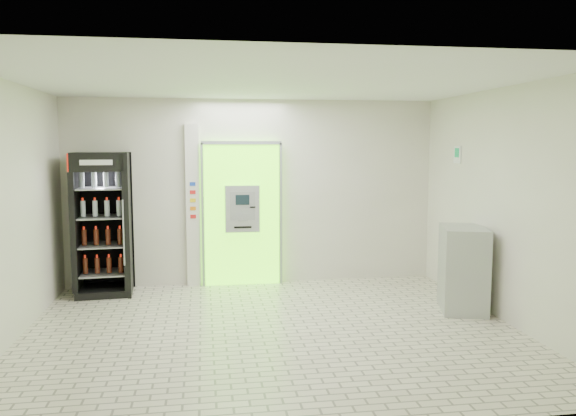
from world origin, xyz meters
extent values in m
plane|color=beige|center=(0.00, 0.00, 0.00)|extent=(6.00, 6.00, 0.00)
plane|color=silver|center=(0.00, 2.50, 1.50)|extent=(6.00, 0.00, 6.00)
plane|color=silver|center=(0.00, -2.50, 1.50)|extent=(6.00, 0.00, 6.00)
plane|color=silver|center=(-3.00, 0.00, 1.50)|extent=(0.00, 5.00, 5.00)
plane|color=silver|center=(3.00, 0.00, 1.50)|extent=(0.00, 5.00, 5.00)
plane|color=white|center=(0.00, 0.00, 3.00)|extent=(6.00, 6.00, 0.00)
cube|color=#68FF14|center=(-0.20, 2.43, 1.15)|extent=(1.20, 0.12, 2.30)
cube|color=gray|center=(-0.20, 2.36, 2.30)|extent=(1.28, 0.04, 0.06)
cube|color=gray|center=(-0.83, 2.36, 1.15)|extent=(0.04, 0.04, 2.30)
cube|color=gray|center=(0.43, 2.36, 1.15)|extent=(0.04, 0.04, 2.30)
cube|color=black|center=(-0.10, 2.38, 0.50)|extent=(0.62, 0.01, 0.67)
cube|color=black|center=(-0.54, 2.38, 1.98)|extent=(0.22, 0.01, 0.18)
cube|color=#A6A9AE|center=(-0.20, 2.32, 1.25)|extent=(0.55, 0.12, 0.75)
cube|color=black|center=(-0.20, 2.25, 1.40)|extent=(0.22, 0.01, 0.16)
cube|color=gray|center=(-0.20, 2.25, 1.12)|extent=(0.16, 0.01, 0.12)
cube|color=black|center=(-0.04, 2.25, 1.28)|extent=(0.09, 0.01, 0.02)
cube|color=black|center=(-0.20, 2.25, 0.96)|extent=(0.28, 0.01, 0.03)
cube|color=silver|center=(-0.98, 2.45, 1.30)|extent=(0.22, 0.10, 2.60)
cube|color=#193FB2|center=(-0.98, 2.40, 1.65)|extent=(0.09, 0.01, 0.06)
cube|color=red|center=(-0.98, 2.40, 1.52)|extent=(0.09, 0.01, 0.06)
cube|color=yellow|center=(-0.98, 2.40, 1.39)|extent=(0.09, 0.01, 0.06)
cube|color=orange|center=(-0.98, 2.40, 1.26)|extent=(0.09, 0.01, 0.06)
cube|color=red|center=(-0.98, 2.40, 1.13)|extent=(0.09, 0.01, 0.06)
cube|color=black|center=(-2.32, 2.12, 1.08)|extent=(0.86, 0.79, 2.16)
cube|color=black|center=(-2.32, 2.46, 1.08)|extent=(0.81, 0.11, 2.16)
cube|color=#BA1909|center=(-2.32, 1.76, 2.02)|extent=(0.79, 0.06, 0.26)
cube|color=white|center=(-2.32, 1.75, 2.02)|extent=(0.45, 0.04, 0.08)
cube|color=black|center=(-2.32, 2.12, 0.05)|extent=(0.86, 0.79, 0.11)
cylinder|color=gray|center=(-1.97, 1.74, 0.99)|extent=(0.03, 0.03, 0.97)
cube|color=gray|center=(-2.32, 2.12, 0.32)|extent=(0.73, 0.67, 0.02)
cube|color=gray|center=(-2.32, 2.12, 0.75)|extent=(0.73, 0.67, 0.02)
cube|color=gray|center=(-2.32, 2.12, 1.19)|extent=(0.73, 0.67, 0.02)
cube|color=gray|center=(-2.32, 2.12, 1.62)|extent=(0.73, 0.67, 0.02)
cube|color=#A6A9AE|center=(2.70, 0.51, 0.58)|extent=(0.80, 1.00, 1.15)
cube|color=gray|center=(2.41, 0.51, 0.63)|extent=(0.25, 0.81, 0.01)
cube|color=white|center=(2.99, 1.40, 2.12)|extent=(0.02, 0.22, 0.26)
cube|color=#0B7E41|center=(2.98, 1.40, 2.15)|extent=(0.00, 0.14, 0.14)
camera|label=1|loc=(-0.81, -6.61, 2.26)|focal=35.00mm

